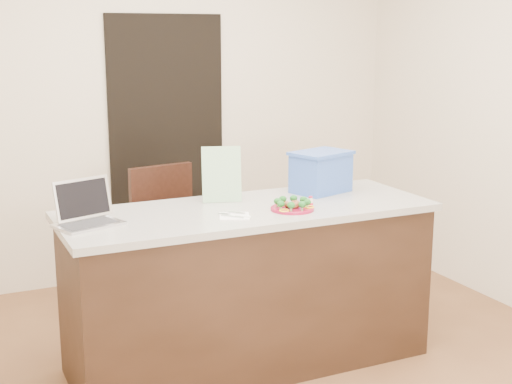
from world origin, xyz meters
name	(u,v)px	position (x,y,z in m)	size (l,w,h in m)	color
ground	(268,380)	(0.00, 0.00, 0.00)	(4.00, 4.00, 0.00)	brown
room_shell	(269,82)	(0.00, 0.00, 1.62)	(4.00, 4.00, 4.00)	white
doorway	(168,147)	(0.10, 1.98, 1.00)	(0.90, 0.02, 2.00)	black
island	(249,286)	(0.00, 0.25, 0.46)	(2.06, 0.76, 0.92)	black
plate	(292,208)	(0.19, 0.10, 0.93)	(0.24, 0.24, 0.02)	maroon
meatballs	(293,204)	(0.19, 0.09, 0.95)	(0.09, 0.09, 0.04)	brown
broccoli	(292,202)	(0.19, 0.10, 0.97)	(0.20, 0.20, 0.04)	#134817
pepper_rings	(292,207)	(0.19, 0.10, 0.94)	(0.22, 0.20, 0.01)	yellow
napkin	(234,216)	(-0.15, 0.09, 0.92)	(0.15, 0.15, 0.01)	silver
fork	(230,215)	(-0.17, 0.10, 0.93)	(0.09, 0.16, 0.00)	#B3B2B7
knife	(241,215)	(-0.12, 0.08, 0.93)	(0.08, 0.17, 0.01)	white
yogurt_bottle	(310,203)	(0.31, 0.10, 0.95)	(0.03, 0.03, 0.06)	beige
laptop	(86,212)	(-0.88, 0.29, 0.98)	(0.36, 0.33, 0.22)	#B9B8BD
leaflet	(222,174)	(-0.08, 0.44, 1.08)	(0.22, 0.00, 0.32)	silver
blue_box	(321,172)	(0.56, 0.42, 1.05)	(0.41, 0.34, 0.25)	#2F53AB
chair	(167,233)	(-0.20, 1.10, 0.57)	(0.52, 0.52, 1.01)	black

